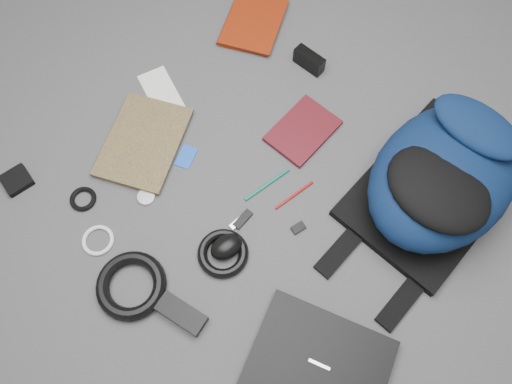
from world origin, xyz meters
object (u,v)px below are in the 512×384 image
Objects in this scene: laptop at (318,365)px; dvd_case at (303,131)px; comic_book at (110,133)px; backpack at (444,175)px; mouse at (227,247)px; textbook_red at (228,16)px; compact_camera at (309,60)px; power_brick at (182,314)px; pouch at (17,180)px.

laptop is 0.67m from dvd_case.
laptop is 0.89m from comic_book.
dvd_case is at bearing -166.33° from backpack.
dvd_case is 2.22× the size of mouse.
laptop is 1.14m from textbook_red.
laptop reaches higher than textbook_red.
compact_camera is (0.31, 0.58, 0.02)m from comic_book.
textbook_red is 0.50m from dvd_case.
compact_camera is (0.33, 0.01, 0.02)m from textbook_red.
power_brick is at bearing -79.87° from dvd_case.
pouch is (-0.95, -0.72, -0.10)m from backpack.
backpack is 0.97m from comic_book.
compact_camera is (-0.56, 0.72, 0.01)m from laptop.
laptop is at bearing 7.89° from pouch.
compact_camera is at bearing 97.34° from power_brick.
laptop is at bearing -83.96° from backpack.
mouse is at bearing -79.39° from dvd_case.
textbook_red is at bearing 159.85° from dvd_case.
dvd_case is at bearing 116.44° from mouse.
backpack is 2.66× the size of dvd_case.
compact_camera is at bearing 39.75° from comic_book.
backpack reaches higher than mouse.
mouse reaches higher than textbook_red.
comic_book is 2.88× the size of compact_camera.
power_brick is at bearing -48.31° from comic_book.
comic_book is (-0.85, -0.44, -0.10)m from backpack.
comic_book reaches higher than dvd_case.
textbook_red is 1.18× the size of dvd_case.
power_brick is at bearing 1.49° from pouch.
comic_book is at bearing -110.40° from textbook_red.
backpack is at bearing 12.75° from dvd_case.
backpack is 2.25× the size of textbook_red.
textbook_red is (-0.89, 0.71, -0.00)m from laptop.
textbook_red is 0.57m from comic_book.
laptop is 1.13× the size of comic_book.
mouse is at bearing 20.34° from pouch.
comic_book is 0.59m from power_brick.
textbook_red is at bearing 116.28° from power_brick.
mouse is (0.51, -0.06, 0.01)m from comic_book.
mouse reaches higher than dvd_case.
comic_book is at bearing -137.47° from dvd_case.
comic_book is 0.66m from compact_camera.
comic_book is (-0.88, 0.14, -0.01)m from laptop.
backpack reaches higher than comic_book.
power_brick is 0.63m from pouch.
laptop is 1.62× the size of dvd_case.
laptop is at bearing -47.37° from dvd_case.
backpack reaches higher than dvd_case.
mouse is at bearing -28.06° from comic_book.
backpack is at bearing -29.92° from textbook_red.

